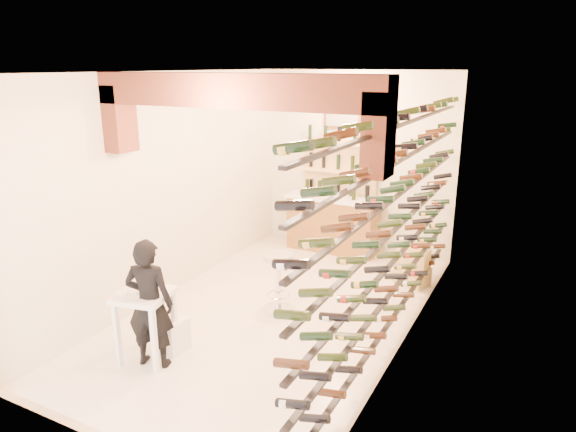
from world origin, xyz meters
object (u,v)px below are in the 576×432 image
at_px(wine_rack, 392,219).
at_px(back_counter, 333,222).
at_px(chrome_barstool, 278,278).
at_px(crate_lower, 412,275).
at_px(person, 149,304).
at_px(tasting_table, 145,305).
at_px(white_stool, 172,335).

distance_m(wine_rack, back_counter, 3.38).
bearing_deg(chrome_barstool, crate_lower, 50.79).
relative_size(back_counter, person, 1.13).
relative_size(person, chrome_barstool, 1.81).
distance_m(wine_rack, person, 2.92).
relative_size(person, crate_lower, 3.08).
distance_m(tasting_table, chrome_barstool, 1.93).
height_order(tasting_table, white_stool, tasting_table).
xyz_separation_m(back_counter, tasting_table, (-0.47, -4.38, 0.15)).
xyz_separation_m(white_stool, chrome_barstool, (0.63, 1.49, 0.28)).
bearing_deg(wine_rack, chrome_barstool, 178.59).
bearing_deg(wine_rack, person, -140.54).
bearing_deg(chrome_barstool, person, -108.88).
distance_m(person, chrome_barstool, 1.95).
distance_m(chrome_barstool, crate_lower, 2.27).
height_order(wine_rack, tasting_table, wine_rack).
distance_m(back_counter, crate_lower, 1.95).
relative_size(wine_rack, chrome_barstool, 6.89).
xyz_separation_m(back_counter, crate_lower, (1.70, -0.87, -0.39)).
xyz_separation_m(back_counter, chrome_barstool, (0.28, -2.61, -0.05)).
xyz_separation_m(white_stool, person, (0.01, -0.33, 0.55)).
distance_m(wine_rack, white_stool, 2.95).
relative_size(back_counter, tasting_table, 1.69).
distance_m(wine_rack, tasting_table, 3.01).
xyz_separation_m(back_counter, person, (-0.34, -4.44, 0.22)).
height_order(tasting_table, chrome_barstool, tasting_table).
bearing_deg(person, crate_lower, -135.55).
height_order(white_stool, crate_lower, white_stool).
height_order(person, crate_lower, person).
height_order(wine_rack, white_stool, wine_rack).
height_order(wine_rack, crate_lower, wine_rack).
bearing_deg(crate_lower, white_stool, -122.37).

